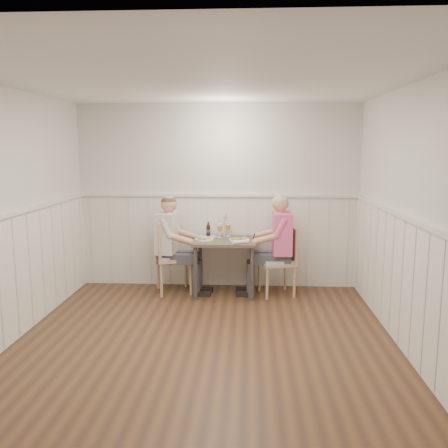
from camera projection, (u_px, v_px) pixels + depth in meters
name	position (u px, v px, depth m)	size (l,w,h in m)	color
ground_plane	(203.00, 348.00, 4.76)	(4.50, 4.50, 0.00)	#442C1D
room_shell	(202.00, 198.00, 4.52)	(4.04, 4.54, 2.60)	silver
wainscot	(209.00, 265.00, 5.33)	(4.00, 4.49, 1.34)	silver
dining_table	(225.00, 247.00, 6.46)	(0.84, 0.70, 0.75)	#4B3E35
chair_right	(281.00, 258.00, 6.43)	(0.54, 0.54, 0.93)	tan
chair_left	(169.00, 254.00, 6.52)	(0.59, 0.59, 1.00)	tan
man_in_pink	(278.00, 253.00, 6.40)	(0.65, 0.45, 1.40)	#3F3F47
diner_cream	(171.00, 252.00, 6.49)	(0.66, 0.46, 1.38)	#3F3F47
plate_man	(239.00, 239.00, 6.39)	(0.28, 0.28, 0.07)	white
plate_diner	(203.00, 239.00, 6.41)	(0.25, 0.25, 0.06)	white
beer_glass_a	(228.00, 227.00, 6.68)	(0.08, 0.08, 0.20)	silver
beer_glass_b	(220.00, 228.00, 6.57)	(0.08, 0.08, 0.20)	silver
beer_bottle	(208.00, 230.00, 6.68)	(0.06, 0.06, 0.21)	black
rolled_napkin	(241.00, 242.00, 6.17)	(0.22, 0.14, 0.05)	white
grass_vase	(224.00, 225.00, 6.68)	(0.04, 0.04, 0.35)	silver
gingham_mat	(205.00, 237.00, 6.65)	(0.39, 0.36, 0.01)	#6982B4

